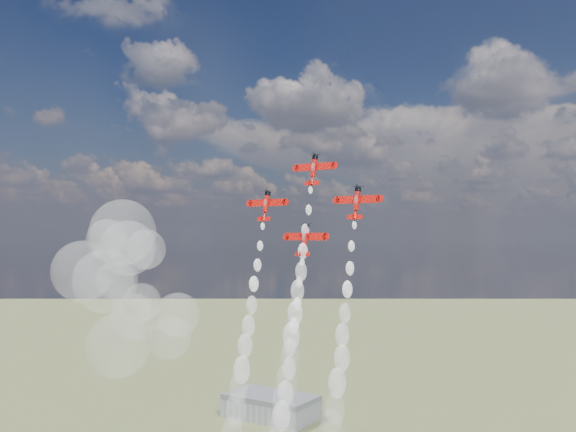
# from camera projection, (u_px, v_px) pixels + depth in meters

# --- Properties ---
(hangar) EXTENTS (50.00, 28.00, 13.00)m
(hangar) POSITION_uv_depth(u_px,v_px,m) (271.00, 406.00, 341.00)
(hangar) COLOR gray
(hangar) RESTS_ON ground
(plane_lead) EXTENTS (10.91, 4.11, 7.66)m
(plane_lead) POSITION_uv_depth(u_px,v_px,m) (314.00, 169.00, 146.70)
(plane_lead) COLOR #BF0F09
(plane_lead) RESTS_ON ground
(plane_left) EXTENTS (10.91, 4.11, 7.66)m
(plane_left) POSITION_uv_depth(u_px,v_px,m) (266.00, 205.00, 151.22)
(plane_left) COLOR #BF0F09
(plane_left) RESTS_ON ground
(plane_right) EXTENTS (10.91, 4.11, 7.66)m
(plane_right) POSITION_uv_depth(u_px,v_px,m) (357.00, 202.00, 137.97)
(plane_right) COLOR #BF0F09
(plane_right) RESTS_ON ground
(plane_slot) EXTENTS (10.91, 4.11, 7.66)m
(plane_slot) POSITION_uv_depth(u_px,v_px,m) (305.00, 239.00, 142.49)
(plane_slot) COLOR #BF0F09
(plane_slot) RESTS_ON ground
(smoke_trail_lead) EXTENTS (5.32, 16.03, 55.84)m
(smoke_trail_lead) POSITION_uv_depth(u_px,v_px,m) (288.00, 372.00, 135.29)
(smoke_trail_lead) COLOR white
(smoke_trail_lead) RESTS_ON plane_lead
(smoke_trail_left) EXTENTS (5.46, 16.43, 54.57)m
(smoke_trail_left) POSITION_uv_depth(u_px,v_px,m) (236.00, 403.00, 139.74)
(smoke_trail_left) COLOR white
(smoke_trail_left) RESTS_ON plane_left
(smoke_trail_right) EXTENTS (5.65, 16.59, 54.93)m
(smoke_trail_right) POSITION_uv_depth(u_px,v_px,m) (333.00, 421.00, 126.34)
(smoke_trail_right) COLOR white
(smoke_trail_right) RESTS_ON plane_right
(drifted_smoke_cloud) EXTENTS (50.44, 38.71, 56.41)m
(drifted_smoke_cloud) POSITION_uv_depth(u_px,v_px,m) (120.00, 283.00, 186.02)
(drifted_smoke_cloud) COLOR white
(drifted_smoke_cloud) RESTS_ON ground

